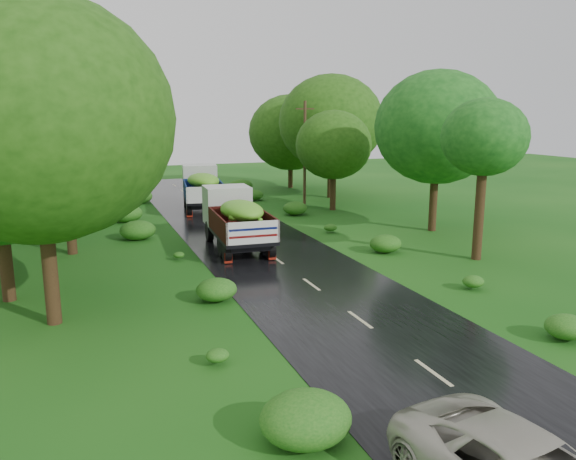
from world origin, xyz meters
TOP-DOWN VIEW (x-y plane):
  - ground at (0.00, 0.00)m, footprint 120.00×120.00m
  - road at (0.00, 5.00)m, footprint 6.50×80.00m
  - road_lines at (0.00, 6.00)m, footprint 0.12×69.60m
  - truck_near at (-1.09, 15.02)m, footprint 2.68×6.73m
  - truck_far at (-0.29, 26.56)m, footprint 3.33×7.10m
  - utility_pole at (6.81, 25.39)m, footprint 1.23×0.54m
  - trees_left at (-10.42, 21.67)m, footprint 7.14×32.81m
  - trees_right at (9.54, 24.33)m, footprint 5.82×29.27m
  - shrubs at (0.00, 14.00)m, footprint 11.90×44.00m

SIDE VIEW (x-z plane):
  - ground at x=0.00m, z-range 0.00..0.00m
  - road at x=0.00m, z-range 0.00..0.02m
  - road_lines at x=0.00m, z-range 0.02..0.02m
  - shrubs at x=0.00m, z-range 0.00..0.70m
  - truck_near at x=-1.09m, z-range 0.18..2.96m
  - truck_far at x=-0.29m, z-range 0.19..3.06m
  - utility_pole at x=6.81m, z-range 0.11..7.42m
  - trees_right at x=9.54m, z-range 1.45..9.05m
  - trees_left at x=-10.42m, z-range 1.80..11.81m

